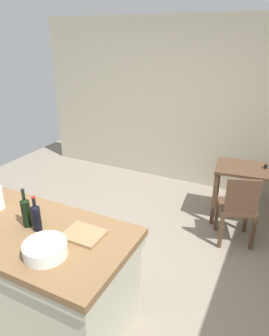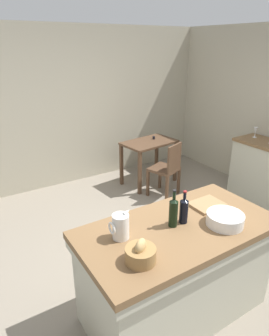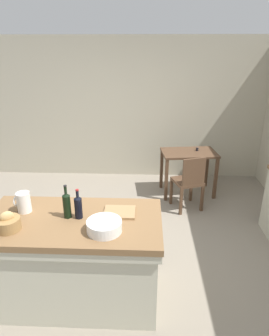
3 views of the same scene
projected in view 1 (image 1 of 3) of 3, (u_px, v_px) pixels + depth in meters
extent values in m
plane|color=gray|center=(110.00, 277.00, 3.22)|extent=(6.76, 6.76, 0.00)
cube|color=#B2AA93|center=(193.00, 105.00, 4.83)|extent=(5.32, 0.12, 2.60)
cube|color=brown|center=(29.00, 232.00, 2.44)|extent=(1.67, 0.87, 0.06)
cube|color=#BCBAA3|center=(31.00, 240.00, 2.47)|extent=(1.65, 0.85, 0.08)
cube|color=#BCBAA3|center=(37.00, 277.00, 2.63)|extent=(1.59, 0.79, 0.86)
cube|color=#513826|center=(253.00, 169.00, 3.92)|extent=(0.96, 0.67, 0.04)
cube|color=#513826|center=(214.00, 199.00, 3.99)|extent=(0.06, 0.06, 0.73)
cube|color=#513826|center=(218.00, 183.00, 4.41)|extent=(0.06, 0.06, 0.73)
cylinder|color=black|center=(266.00, 166.00, 3.90)|extent=(0.04, 0.04, 0.05)
cube|color=#513826|center=(236.00, 207.00, 3.64)|extent=(0.51, 0.51, 0.04)
cube|color=#513826|center=(242.00, 197.00, 3.38)|extent=(0.35, 0.16, 0.42)
cube|color=#513826|center=(246.00, 217.00, 3.88)|extent=(0.05, 0.05, 0.43)
cube|color=#513826|center=(217.00, 215.00, 3.91)|extent=(0.05, 0.05, 0.43)
cube|color=#513826|center=(253.00, 234.00, 3.55)|extent=(0.05, 0.05, 0.43)
cube|color=#513826|center=(221.00, 232.00, 3.59)|extent=(0.05, 0.05, 0.43)
cylinder|color=white|center=(45.00, 249.00, 2.13)|extent=(0.31, 0.31, 0.10)
cube|color=#99754C|center=(84.00, 234.00, 2.35)|extent=(0.30, 0.24, 0.02)
cylinder|color=black|center=(36.00, 219.00, 2.39)|extent=(0.07, 0.07, 0.20)
cone|color=black|center=(35.00, 206.00, 2.34)|extent=(0.07, 0.07, 0.02)
cylinder|color=black|center=(34.00, 201.00, 2.33)|extent=(0.03, 0.03, 0.07)
cylinder|color=maroon|center=(33.00, 197.00, 2.31)|extent=(0.03, 0.03, 0.01)
cylinder|color=black|center=(26.00, 214.00, 2.43)|extent=(0.07, 0.07, 0.22)
cone|color=black|center=(24.00, 200.00, 2.38)|extent=(0.07, 0.07, 0.03)
cylinder|color=black|center=(23.00, 194.00, 2.36)|extent=(0.03, 0.03, 0.08)
cylinder|color=black|center=(22.00, 190.00, 2.35)|extent=(0.03, 0.03, 0.01)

